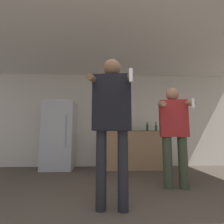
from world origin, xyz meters
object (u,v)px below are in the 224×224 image
Objects in this scene: bottle_green_wine at (130,125)px; bottle_short_whiskey at (119,128)px; bottle_amber_bourbon at (126,127)px; person_man_side at (174,130)px; bottle_clear_vodka at (156,127)px; refrigerator at (60,135)px; bottle_dark_rum at (147,127)px; person_woman_foreground at (112,116)px.

bottle_green_wine is 1.47× the size of bottle_short_whiskey.
bottle_amber_bourbon is 0.15× the size of person_man_side.
refrigerator is at bearing 179.90° from bottle_clear_vodka.
bottle_amber_bourbon is 1.07× the size of bottle_short_whiskey.
bottle_clear_vodka is at bearing 83.68° from person_man_side.
person_man_side is (-0.18, -1.64, -0.11)m from bottle_clear_vodka.
bottle_short_whiskey is (1.50, -0.00, 0.18)m from refrigerator.
person_man_side is (0.05, -1.64, -0.11)m from bottle_dark_rum.
bottle_amber_bourbon is at bearing 180.00° from bottle_clear_vodka.
bottle_clear_vodka is at bearing 0.00° from bottle_green_wine.
bottle_short_whiskey is 2.43m from person_woman_foreground.
refrigerator is 7.17× the size of bottle_short_whiskey.
bottle_amber_bourbon is 1.75m from person_man_side.
bottle_green_wine is 0.11m from bottle_amber_bourbon.
bottle_dark_rum is at bearing 180.00° from bottle_clear_vodka.
person_man_side is at bearing -96.32° from bottle_clear_vodka.
bottle_dark_rum is 2.62m from person_woman_foreground.
refrigerator reaches higher than bottle_green_wine.
bottle_short_whiskey is at bearing 180.00° from bottle_dark_rum.
bottle_green_wine is 0.46m from bottle_dark_rum.
person_woman_foreground reaches higher than refrigerator.
person_woman_foreground is 1.09× the size of person_man_side.
bottle_amber_bourbon is at bearing 0.00° from bottle_short_whiskey.
bottle_green_wine is at bearing -0.00° from bottle_amber_bourbon.
bottle_clear_vodka is 1.02× the size of bottle_short_whiskey.
bottle_green_wine is 0.19× the size of person_woman_foreground.
refrigerator is at bearing 144.33° from person_man_side.
bottle_clear_vodka is 0.96× the size of bottle_amber_bourbon.
bottle_green_wine is 1.50× the size of bottle_dark_rum.
bottle_dark_rum is (2.25, -0.00, 0.19)m from refrigerator.
person_man_side reaches higher than bottle_clear_vodka.
person_man_side is at bearing -88.31° from bottle_dark_rum.
bottle_green_wine is at bearing -0.13° from refrigerator.
bottle_dark_rum is 0.75m from bottle_short_whiskey.
person_man_side reaches higher than bottle_amber_bourbon.
bottle_amber_bourbon is (-0.79, 0.00, 0.00)m from bottle_clear_vodka.
bottle_amber_bourbon is at bearing 180.00° from bottle_dark_rum.
bottle_clear_vodka is at bearing 62.91° from person_woman_foreground.
bottle_clear_vodka is 0.69× the size of bottle_green_wine.
refrigerator is at bearing 117.09° from person_woman_foreground.
bottle_clear_vodka is 0.23m from bottle_dark_rum.
person_woman_foreground is (-1.01, -2.42, 0.04)m from bottle_dark_rum.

